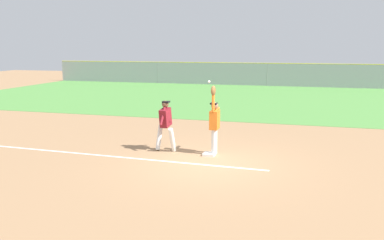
# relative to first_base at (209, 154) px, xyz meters

# --- Properties ---
(ground_plane) EXTENTS (76.69, 76.69, 0.00)m
(ground_plane) POSITION_rel_first_base_xyz_m (0.13, -0.82, -0.04)
(ground_plane) COLOR #A37A54
(outfield_grass) EXTENTS (41.48, 17.47, 0.01)m
(outfield_grass) POSITION_rel_first_base_xyz_m (0.13, 14.56, -0.04)
(outfield_grass) COLOR #549342
(outfield_grass) RESTS_ON ground_plane
(chalk_foul_line) EXTENTS (12.00, 0.51, 0.01)m
(chalk_foul_line) POSITION_rel_first_base_xyz_m (-4.00, -0.90, -0.04)
(chalk_foul_line) COLOR white
(chalk_foul_line) RESTS_ON ground_plane
(first_base) EXTENTS (0.39, 0.39, 0.08)m
(first_base) POSITION_rel_first_base_xyz_m (0.00, 0.00, 0.00)
(first_base) COLOR white
(first_base) RESTS_ON ground_plane
(fielder) EXTENTS (0.28, 0.89, 2.28)m
(fielder) POSITION_rel_first_base_xyz_m (0.13, 0.15, 1.08)
(fielder) COLOR silver
(fielder) RESTS_ON ground_plane
(runner) EXTENTS (0.73, 0.85, 1.72)m
(runner) POSITION_rel_first_base_xyz_m (-1.54, 0.16, 0.96)
(runner) COLOR white
(runner) RESTS_ON ground_plane
(baseball) EXTENTS (0.07, 0.07, 0.07)m
(baseball) POSITION_rel_first_base_xyz_m (-0.02, -0.02, 2.36)
(baseball) COLOR white
(outfield_fence) EXTENTS (41.56, 0.08, 2.04)m
(outfield_fence) POSITION_rel_first_base_xyz_m (0.13, 23.29, 0.98)
(outfield_fence) COLOR #93999E
(outfield_fence) RESTS_ON ground_plane
(parked_car_silver) EXTENTS (4.47, 2.25, 1.25)m
(parked_car_silver) POSITION_rel_first_base_xyz_m (-6.91, 27.31, 0.63)
(parked_car_silver) COLOR #B7B7BC
(parked_car_silver) RESTS_ON ground_plane
(parked_car_tan) EXTENTS (4.59, 2.51, 1.25)m
(parked_car_tan) POSITION_rel_first_base_xyz_m (-2.26, 27.54, 0.63)
(parked_car_tan) COLOR tan
(parked_car_tan) RESTS_ON ground_plane
(parked_car_black) EXTENTS (4.56, 2.45, 1.25)m
(parked_car_black) POSITION_rel_first_base_xyz_m (2.57, 27.26, 0.63)
(parked_car_black) COLOR black
(parked_car_black) RESTS_ON ground_plane
(parked_car_blue) EXTENTS (4.52, 2.36, 1.25)m
(parked_car_blue) POSITION_rel_first_base_xyz_m (7.60, 27.33, 0.63)
(parked_car_blue) COLOR #23389E
(parked_car_blue) RESTS_ON ground_plane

